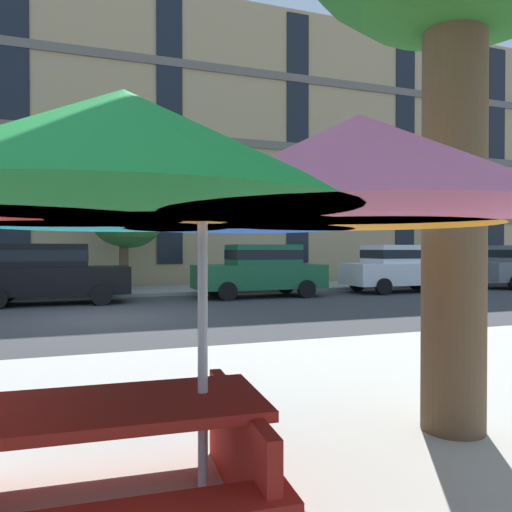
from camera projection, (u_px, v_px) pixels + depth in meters
ground_plane at (105, 319)px, 11.32m from camera, size 120.00×120.00×0.00m
sidewalk_far at (98, 292)px, 17.73m from camera, size 56.00×3.60×0.12m
apartment_building at (93, 158)px, 25.37m from camera, size 47.82×12.08×12.80m
sedan_black at (50, 272)px, 14.33m from camera, size 4.40×1.98×1.78m
sedan_green at (260, 269)px, 16.53m from camera, size 4.40×1.98×1.78m
sedan_white at (400, 267)px, 18.40m from camera, size 4.40×1.98×1.78m
street_tree_middle at (125, 213)px, 18.08m from camera, size 2.83×2.75×4.41m
patio_umbrella at (202, 183)px, 2.88m from camera, size 3.90×3.62×2.32m
picnic_table at (102, 454)px, 2.69m from camera, size 1.88×1.62×0.77m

